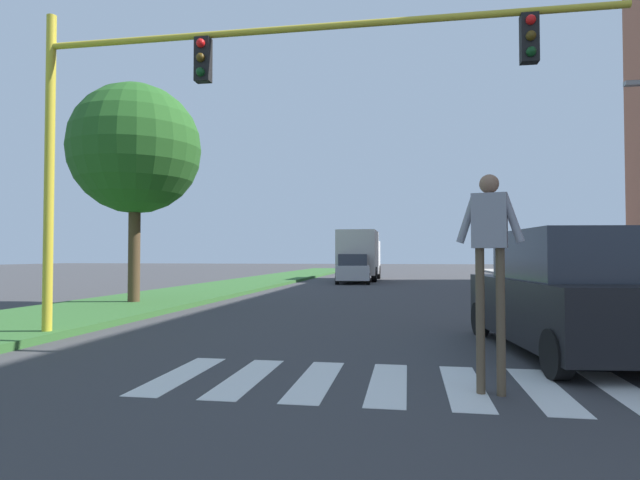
# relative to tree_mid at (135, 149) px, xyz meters

# --- Properties ---
(ground_plane) EXTENTS (140.00, 140.00, 0.00)m
(ground_plane) POSITION_rel_tree_mid_xyz_m (8.54, 13.17, -4.86)
(ground_plane) COLOR #38383A
(crosswalk) EXTENTS (6.75, 2.20, 0.01)m
(crosswalk) POSITION_rel_tree_mid_xyz_m (8.54, -8.46, -4.86)
(crosswalk) COLOR silver
(crosswalk) RESTS_ON ground_plane
(median_strip) EXTENTS (4.10, 64.00, 0.15)m
(median_strip) POSITION_rel_tree_mid_xyz_m (-0.10, 11.17, -4.79)
(median_strip) COLOR #2D5B28
(median_strip) RESTS_ON ground_plane
(tree_mid) EXTENTS (4.02, 4.02, 6.74)m
(tree_mid) POSITION_rel_tree_mid_xyz_m (0.00, 0.00, 0.00)
(tree_mid) COLOR #4C3823
(tree_mid) RESTS_ON median_strip
(sidewalk_right) EXTENTS (3.00, 64.00, 0.15)m
(sidewalk_right) POSITION_rel_tree_mid_xyz_m (17.25, 11.17, -4.79)
(sidewalk_right) COLOR #9E9991
(sidewalk_right) RESTS_ON ground_plane
(traffic_light_gantry) EXTENTS (10.28, 0.30, 6.00)m
(traffic_light_gantry) POSITION_rel_tree_mid_xyz_m (4.75, -6.10, -0.45)
(traffic_light_gantry) COLOR gold
(traffic_light_gantry) RESTS_ON median_strip
(pedestrian_performer) EXTENTS (0.75, 0.32, 2.49)m
(pedestrian_performer) POSITION_rel_tree_mid_xyz_m (9.25, -8.80, -3.20)
(pedestrian_performer) COLOR brown
(pedestrian_performer) RESTS_ON ground_plane
(suv_crossing) EXTENTS (2.47, 4.80, 1.97)m
(suv_crossing) POSITION_rel_tree_mid_xyz_m (10.83, -6.05, -3.93)
(suv_crossing) COLOR black
(suv_crossing) RESTS_ON ground_plane
(sedan_midblock) EXTENTS (2.27, 4.64, 1.65)m
(sedan_midblock) POSITION_rel_tree_mid_xyz_m (5.22, 14.89, -4.09)
(sedan_midblock) COLOR #B7B7BC
(sedan_midblock) RESTS_ON ground_plane
(truck_box_delivery) EXTENTS (2.40, 6.20, 3.10)m
(truck_box_delivery) POSITION_rel_tree_mid_xyz_m (5.29, 18.27, -3.23)
(truck_box_delivery) COLOR silver
(truck_box_delivery) RESTS_ON ground_plane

